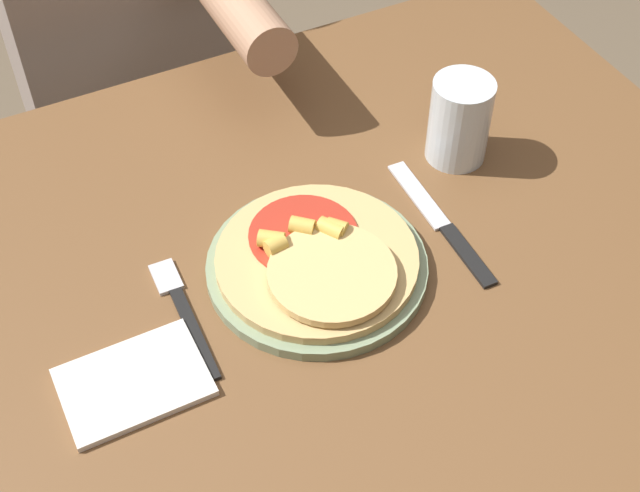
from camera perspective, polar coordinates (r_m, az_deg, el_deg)
dining_table at (r=1.07m, az=0.83°, el=-6.89°), size 1.09×0.94×0.75m
plate at (r=1.01m, az=0.00°, el=-1.26°), size 0.25×0.25×0.01m
pizza at (r=0.99m, az=0.10°, el=-0.79°), size 0.23×0.23×0.04m
fork at (r=0.98m, az=-8.80°, el=-4.03°), size 0.03×0.18×0.00m
knife at (r=1.07m, az=7.82°, el=1.42°), size 0.03×0.22×0.00m
drinking_glass at (r=1.12m, az=8.92°, el=7.95°), size 0.08×0.08×0.11m
napkin at (r=0.93m, az=-11.84°, el=-8.53°), size 0.15×0.10×0.01m
person_diner at (r=1.52m, az=-12.70°, el=13.09°), size 0.33×0.52×1.17m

